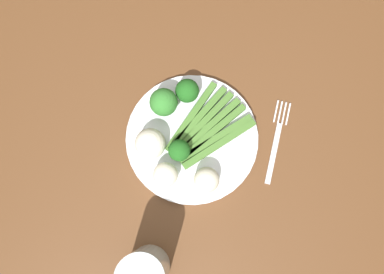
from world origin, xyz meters
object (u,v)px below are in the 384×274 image
object	(u,v)px
broccoli_left	(187,91)
cauliflower_mid	(150,144)
cauliflower_back_right	(207,180)
dining_table	(203,175)
plate	(192,138)
cauliflower_near_fork	(165,175)
broccoli_outer_edge	(179,150)
fork	(276,140)
water_glass	(145,272)
asparagus_bundle	(207,129)
broccoli_near_center	(164,102)

from	to	relation	value
broccoli_left	cauliflower_mid	xyz separation A→B (m)	(-0.07, -0.10, -0.00)
cauliflower_mid	cauliflower_back_right	xyz separation A→B (m)	(0.10, -0.07, -0.00)
cauliflower_back_right	cauliflower_mid	bearing A→B (deg)	145.38
dining_table	cauliflower_mid	bearing A→B (deg)	154.90
plate	cauliflower_back_right	world-z (taller)	cauliflower_back_right
cauliflower_back_right	cauliflower_near_fork	world-z (taller)	cauliflower_back_right
broccoli_outer_edge	fork	distance (m)	0.19
broccoli_outer_edge	water_glass	size ratio (longest dim) A/B	0.38
dining_table	fork	distance (m)	0.18
asparagus_bundle	cauliflower_back_right	xyz separation A→B (m)	(-0.00, -0.10, 0.02)
dining_table	broccoli_near_center	world-z (taller)	broccoli_near_center
broccoli_near_center	cauliflower_mid	size ratio (longest dim) A/B	1.12
broccoli_left	broccoli_near_center	bearing A→B (deg)	-153.41
fork	water_glass	distance (m)	0.34
plate	asparagus_bundle	bearing A→B (deg)	26.98
broccoli_left	fork	xyz separation A→B (m)	(0.17, -0.09, -0.04)
broccoli_left	cauliflower_near_fork	xyz separation A→B (m)	(-0.04, -0.15, -0.01)
fork	cauliflower_mid	bearing A→B (deg)	107.64
asparagus_bundle	broccoli_near_center	world-z (taller)	broccoli_near_center
cauliflower_near_fork	water_glass	world-z (taller)	water_glass
broccoli_near_center	broccoli_left	size ratio (longest dim) A/B	1.16
fork	cauliflower_near_fork	bearing A→B (deg)	122.59
cauliflower_mid	cauliflower_near_fork	world-z (taller)	cauliflower_mid
broccoli_left	cauliflower_mid	world-z (taller)	cauliflower_mid
fork	plate	bearing A→B (deg)	103.16
cauliflower_mid	cauliflower_near_fork	distance (m)	0.06
water_glass	asparagus_bundle	bearing A→B (deg)	64.85
cauliflower_mid	plate	bearing A→B (deg)	10.56
fork	asparagus_bundle	bearing A→B (deg)	96.32
broccoli_near_center	broccoli_outer_edge	bearing A→B (deg)	-74.04
water_glass	cauliflower_mid	bearing A→B (deg)	87.24
dining_table	cauliflower_mid	world-z (taller)	cauliflower_mid
broccoli_near_center	fork	bearing A→B (deg)	-18.25
broccoli_outer_edge	broccoli_near_center	bearing A→B (deg)	105.96
plate	broccoli_left	world-z (taller)	broccoli_left
dining_table	broccoli_outer_edge	xyz separation A→B (m)	(-0.05, 0.03, 0.14)
broccoli_left	water_glass	xyz separation A→B (m)	(-0.08, -0.31, 0.02)
asparagus_bundle	broccoli_near_center	xyz separation A→B (m)	(-0.08, 0.05, 0.03)
asparagus_bundle	broccoli_near_center	distance (m)	0.09
broccoli_near_center	plate	bearing A→B (deg)	-50.58
water_glass	cauliflower_back_right	bearing A→B (deg)	53.21
plate	fork	bearing A→B (deg)	-3.38
broccoli_near_center	broccoli_left	distance (m)	0.05
broccoli_near_center	cauliflower_near_fork	xyz separation A→B (m)	(-0.00, -0.13, -0.01)
cauliflower_back_right	fork	xyz separation A→B (m)	(0.14, 0.07, -0.04)
cauliflower_near_fork	broccoli_outer_edge	bearing A→B (deg)	57.74
broccoli_outer_edge	dining_table	bearing A→B (deg)	-34.16
cauliflower_near_fork	plate	bearing A→B (deg)	54.45
dining_table	cauliflower_near_fork	size ratio (longest dim) A/B	25.28
broccoli_near_center	cauliflower_near_fork	size ratio (longest dim) A/B	1.40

